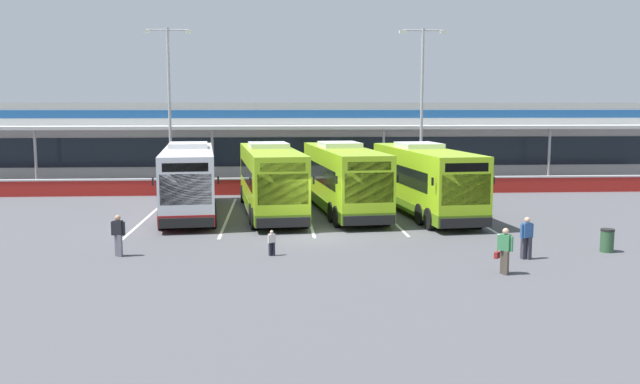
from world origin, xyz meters
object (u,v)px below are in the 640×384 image
object	(u,v)px
coach_bus_leftmost	(189,181)
coach_bus_centre	(343,180)
coach_bus_right_centre	(424,181)
litter_bin	(607,240)
lamp_post_west	(169,98)
lamp_post_centre	(422,98)
pedestrian_with_handbag	(505,250)
pedestrian_in_dark_coat	(118,234)
coach_bus_left_centre	(270,181)
pedestrian_child	(272,242)
pedestrian_near_bin	(527,237)

from	to	relation	value
coach_bus_leftmost	coach_bus_centre	world-z (taller)	same
coach_bus_right_centre	litter_bin	xyz separation A→B (m)	(5.23, -9.99, -1.32)
coach_bus_leftmost	coach_bus_centre	size ratio (longest dim) A/B	1.00
coach_bus_centre	coach_bus_right_centre	distance (m)	4.36
coach_bus_leftmost	coach_bus_centre	bearing A→B (deg)	0.70
lamp_post_west	lamp_post_centre	bearing A→B (deg)	-2.78
pedestrian_with_handbag	pedestrian_in_dark_coat	xyz separation A→B (m)	(-13.95, 3.75, 0.02)
coach_bus_left_centre	pedestrian_child	size ratio (longest dim) A/B	12.29
pedestrian_in_dark_coat	lamp_post_west	distance (m)	21.78
pedestrian_child	lamp_post_west	xyz separation A→B (m)	(-7.00, 21.36, 5.75)
pedestrian_in_dark_coat	pedestrian_child	world-z (taller)	pedestrian_in_dark_coat
lamp_post_west	litter_bin	xyz separation A→B (m)	(20.33, -21.56, -5.82)
coach_bus_left_centre	coach_bus_centre	distance (m)	3.97
coach_bus_right_centre	lamp_post_centre	distance (m)	11.83
pedestrian_in_dark_coat	pedestrian_near_bin	size ratio (longest dim) A/B	1.00
pedestrian_with_handbag	pedestrian_near_bin	world-z (taller)	same
coach_bus_centre	pedestrian_in_dark_coat	xyz separation A→B (m)	(-9.76, -10.46, -0.91)
pedestrian_with_handbag	lamp_post_centre	distance (m)	24.68
pedestrian_with_handbag	pedestrian_child	xyz separation A→B (m)	(-8.04, 3.45, -0.32)
coach_bus_centre	pedestrian_near_bin	world-z (taller)	coach_bus_centre
coach_bus_left_centre	coach_bus_right_centre	distance (m)	8.23
pedestrian_with_handbag	pedestrian_in_dark_coat	bearing A→B (deg)	164.97
pedestrian_near_bin	lamp_post_west	bearing A→B (deg)	126.37
pedestrian_in_dark_coat	lamp_post_centre	size ratio (longest dim) A/B	0.15
coach_bus_centre	lamp_post_west	size ratio (longest dim) A/B	1.12
coach_bus_right_centre	lamp_post_west	distance (m)	19.55
pedestrian_near_bin	litter_bin	world-z (taller)	pedestrian_near_bin
coach_bus_left_centre	coach_bus_centre	bearing A→B (deg)	4.61
lamp_post_centre	pedestrian_child	bearing A→B (deg)	-116.52
pedestrian_with_handbag	pedestrian_child	distance (m)	8.75
lamp_post_centre	litter_bin	bearing A→B (deg)	-81.52
coach_bus_right_centre	litter_bin	size ratio (longest dim) A/B	13.27
pedestrian_in_dark_coat	coach_bus_centre	bearing A→B (deg)	46.97
coach_bus_left_centre	pedestrian_child	xyz separation A→B (m)	(0.10, -10.43, -1.24)
coach_bus_leftmost	pedestrian_with_handbag	bearing A→B (deg)	-48.42
coach_bus_leftmost	coach_bus_left_centre	size ratio (longest dim) A/B	1.00
coach_bus_leftmost	lamp_post_west	distance (m)	11.89
pedestrian_child	pedestrian_in_dark_coat	bearing A→B (deg)	177.14
pedestrian_child	litter_bin	distance (m)	13.33
pedestrian_child	pedestrian_near_bin	distance (m)	9.73
coach_bus_left_centre	pedestrian_child	bearing A→B (deg)	-89.42
coach_bus_leftmost	lamp_post_west	bearing A→B (deg)	103.27
coach_bus_left_centre	lamp_post_centre	xyz separation A→B (m)	(10.35, 10.09, 4.50)
coach_bus_centre	coach_bus_right_centre	world-z (taller)	same
coach_bus_right_centre	pedestrian_near_bin	distance (m)	11.18
lamp_post_west	coach_bus_leftmost	bearing A→B (deg)	-76.73
pedestrian_child	coach_bus_left_centre	bearing A→B (deg)	90.58
pedestrian_with_handbag	lamp_post_centre	bearing A→B (deg)	84.74
coach_bus_right_centre	pedestrian_with_handbag	size ratio (longest dim) A/B	7.62
coach_bus_centre	pedestrian_with_handbag	distance (m)	14.84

